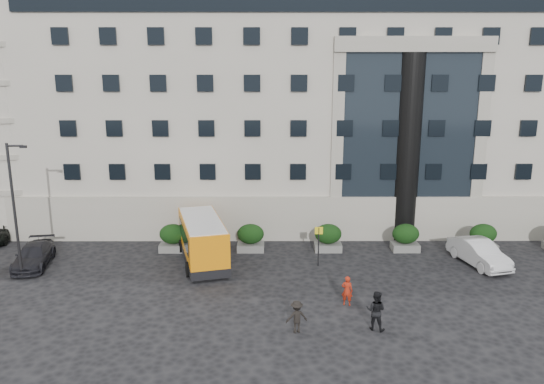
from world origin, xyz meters
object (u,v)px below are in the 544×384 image
at_px(pedestrian_c, 297,317).
at_px(hedge_b, 251,237).
at_px(hedge_c, 328,237).
at_px(street_lamp, 15,207).
at_px(bus_stop_sign, 319,239).
at_px(minibus, 202,239).
at_px(white_taxi, 479,253).
at_px(hedge_d, 406,237).
at_px(parked_car_c, 34,256).
at_px(hedge_a, 173,237).
at_px(pedestrian_a, 347,291).
at_px(pedestrian_b, 376,310).
at_px(red_truck, 65,192).
at_px(hedge_e, 483,237).

bearing_deg(pedestrian_c, hedge_b, -90.72).
height_order(hedge_c, street_lamp, street_lamp).
height_order(hedge_c, bus_stop_sign, bus_stop_sign).
distance_m(hedge_b, minibus, 3.69).
relative_size(hedge_c, white_taxi, 0.39).
bearing_deg(hedge_d, hedge_b, 180.00).
bearing_deg(pedestrian_c, parked_car_c, -41.56).
xyz_separation_m(hedge_a, minibus, (2.25, -2.13, 0.63)).
height_order(hedge_c, minibus, minibus).
bearing_deg(hedge_c, street_lamp, -165.33).
distance_m(hedge_b, hedge_d, 10.40).
xyz_separation_m(hedge_d, bus_stop_sign, (-6.10, -2.80, 0.80)).
height_order(street_lamp, parked_car_c, street_lamp).
relative_size(parked_car_c, pedestrian_a, 2.88).
xyz_separation_m(parked_car_c, pedestrian_b, (19.66, -8.19, 0.29)).
height_order(hedge_c, hedge_d, same).
bearing_deg(street_lamp, pedestrian_b, -17.47).
bearing_deg(red_truck, bus_stop_sign, -33.43).
bearing_deg(hedge_e, hedge_d, 180.00).
xyz_separation_m(hedge_b, hedge_c, (5.20, 0.00, 0.00)).
xyz_separation_m(hedge_c, red_truck, (-21.55, 10.48, 0.61)).
bearing_deg(pedestrian_a, street_lamp, 4.99).
bearing_deg(hedge_e, street_lamp, -170.52).
xyz_separation_m(hedge_e, parked_car_c, (-28.97, -2.73, -0.26)).
bearing_deg(hedge_e, white_taxi, -115.82).
relative_size(hedge_b, parked_car_c, 0.40).
height_order(minibus, pedestrian_c, minibus).
bearing_deg(pedestrian_c, hedge_a, -68.86).
bearing_deg(white_taxi, red_truck, 142.25).
bearing_deg(red_truck, street_lamp, -78.83).
bearing_deg(pedestrian_b, hedge_a, -20.56).
bearing_deg(minibus, parked_car_c, 168.34).
bearing_deg(hedge_b, bus_stop_sign, -33.07).
relative_size(parked_car_c, pedestrian_c, 2.91).
bearing_deg(white_taxi, street_lamp, 169.91).
bearing_deg(street_lamp, hedge_e, 9.48).
xyz_separation_m(hedge_c, hedge_d, (5.20, 0.00, 0.00)).
distance_m(hedge_b, pedestrian_c, 11.48).
height_order(bus_stop_sign, pedestrian_a, bus_stop_sign).
xyz_separation_m(hedge_d, hedge_e, (5.20, 0.00, 0.00)).
relative_size(parked_car_c, white_taxi, 0.97).
distance_m(hedge_d, bus_stop_sign, 6.76).
distance_m(hedge_e, bus_stop_sign, 11.67).
bearing_deg(parked_car_c, hedge_d, -2.27).
bearing_deg(bus_stop_sign, pedestrian_c, -101.76).
bearing_deg(pedestrian_a, hedge_e, -125.27).
relative_size(hedge_e, pedestrian_b, 0.96).
bearing_deg(hedge_d, hedge_e, 0.00).
bearing_deg(hedge_e, pedestrian_a, -141.06).
bearing_deg(street_lamp, hedge_b, 20.07).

